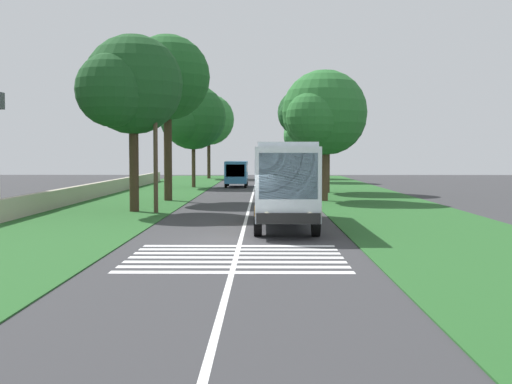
{
  "coord_description": "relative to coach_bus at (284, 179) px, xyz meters",
  "views": [
    {
      "loc": [
        -25.53,
        -0.88,
        3.28
      ],
      "look_at": [
        4.34,
        -0.54,
        1.6
      ],
      "focal_mm": 47.83,
      "sensor_mm": 36.0,
      "label": 1
    }
  ],
  "objects": [
    {
      "name": "ground",
      "position": [
        -5.37,
        1.8,
        -2.15
      ],
      "size": [
        160.0,
        160.0,
        0.0
      ],
      "primitive_type": "plane",
      "color": "#333335"
    },
    {
      "name": "roadside_wall",
      "position": [
        14.63,
        13.4,
        -1.57
      ],
      "size": [
        70.0,
        0.4,
        1.08
      ],
      "primitive_type": "cube",
      "color": "#B2A893",
      "rests_on": "grass_verge_left"
    },
    {
      "name": "roadside_tree_right_2",
      "position": [
        48.22,
        -3.23,
        5.66
      ],
      "size": [
        6.78,
        5.4,
        10.66
      ],
      "color": "#4C3826",
      "rests_on": "grass_verge_right"
    },
    {
      "name": "roadside_tree_left_1",
      "position": [
        58.5,
        8.3,
        5.43
      ],
      "size": [
        7.83,
        6.66,
        11.04
      ],
      "color": "#3D2D1E",
      "rests_on": "grass_verge_left"
    },
    {
      "name": "grass_verge_right",
      "position": [
        9.63,
        -6.4,
        -2.13
      ],
      "size": [
        120.0,
        8.0,
        0.04
      ],
      "primitive_type": "cube",
      "color": "#235623",
      "rests_on": "ground"
    },
    {
      "name": "grass_verge_left",
      "position": [
        9.63,
        10.0,
        -2.13
      ],
      "size": [
        120.0,
        8.0,
        0.04
      ],
      "primitive_type": "cube",
      "color": "#235623",
      "rests_on": "ground"
    },
    {
      "name": "trailing_minibus_0",
      "position": [
        36.35,
        3.61,
        -0.6
      ],
      "size": [
        6.0,
        2.14,
        2.53
      ],
      "color": "teal",
      "rests_on": "ground"
    },
    {
      "name": "roadside_tree_right_1",
      "position": [
        16.14,
        -3.11,
        3.8
      ],
      "size": [
        7.03,
        5.84,
        8.99
      ],
      "color": "#4C3826",
      "rests_on": "grass_verge_right"
    },
    {
      "name": "roadside_tree_left_2",
      "position": [
        35.2,
        7.87,
        4.48
      ],
      "size": [
        7.8,
        6.28,
        9.92
      ],
      "color": "#4C3826",
      "rests_on": "grass_verge_left"
    },
    {
      "name": "trailing_car_0",
      "position": [
        19.29,
        -0.18,
        -1.48
      ],
      "size": [
        4.3,
        1.78,
        1.43
      ],
      "color": "gray",
      "rests_on": "ground"
    },
    {
      "name": "roadside_tree_left_0",
      "position": [
        16.06,
        7.78,
        6.2
      ],
      "size": [
        7.08,
        6.01,
        11.43
      ],
      "color": "#3D2D1E",
      "rests_on": "grass_verge_left"
    },
    {
      "name": "zebra_crossing",
      "position": [
        -9.53,
        1.8,
        -2.14
      ],
      "size": [
        5.85,
        6.8,
        0.01
      ],
      "color": "silver",
      "rests_on": "ground"
    },
    {
      "name": "roadside_tree_right_3",
      "position": [
        26.1,
        -4.19,
        4.2
      ],
      "size": [
        7.77,
        6.65,
        9.8
      ],
      "color": "#4C3826",
      "rests_on": "grass_verge_right"
    },
    {
      "name": "trailing_car_1",
      "position": [
        25.67,
        -0.22,
        -1.48
      ],
      "size": [
        4.3,
        1.78,
        1.43
      ],
      "color": "gray",
      "rests_on": "ground"
    },
    {
      "name": "roadside_tree_left_3",
      "position": [
        7.1,
        8.4,
        4.82
      ],
      "size": [
        6.73,
        5.63,
        9.88
      ],
      "color": "#3D2D1E",
      "rests_on": "grass_verge_left"
    },
    {
      "name": "roadside_tree_right_0",
      "position": [
        58.18,
        -3.94,
        3.51
      ],
      "size": [
        6.08,
        4.85,
        8.19
      ],
      "color": "#3D2D1E",
      "rests_on": "grass_verge_right"
    },
    {
      "name": "centre_line",
      "position": [
        9.63,
        1.8,
        -2.14
      ],
      "size": [
        110.0,
        0.16,
        0.01
      ],
      "primitive_type": "cube",
      "color": "silver",
      "rests_on": "ground"
    },
    {
      "name": "utility_pole",
      "position": [
        6.39,
        6.85,
        2.43
      ],
      "size": [
        0.24,
        1.4,
        8.79
      ],
      "color": "#473828",
      "rests_on": "grass_verge_left"
    },
    {
      "name": "coach_bus",
      "position": [
        0.0,
        0.0,
        0.0
      ],
      "size": [
        11.16,
        2.62,
        3.73
      ],
      "color": "silver",
      "rests_on": "ground"
    }
  ]
}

